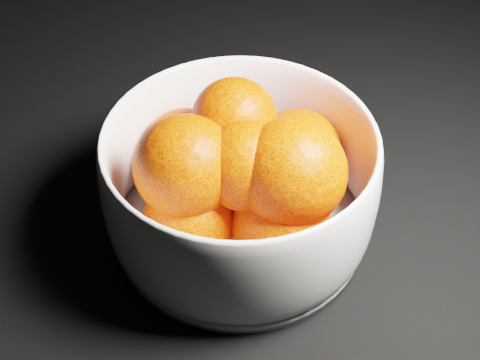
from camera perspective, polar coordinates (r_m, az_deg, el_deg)
name	(u,v)px	position (r m, az deg, el deg)	size (l,w,h in m)	color
ground	(106,97)	(0.80, -11.32, 6.98)	(3.00, 3.00, 0.00)	black
bowl	(240,185)	(0.59, 0.00, -0.41)	(0.24, 0.24, 0.12)	silver
orange_pile	(241,172)	(0.57, 0.06, 0.68)	(0.20, 0.20, 0.13)	#FA3A08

